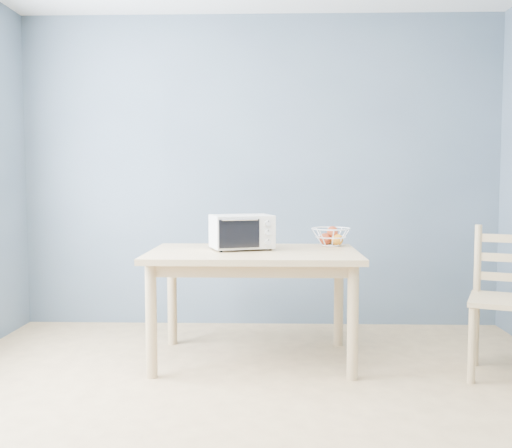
{
  "coord_description": "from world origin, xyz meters",
  "views": [
    {
      "loc": [
        0.1,
        -2.56,
        1.21
      ],
      "look_at": [
        -0.01,
        1.27,
        0.93
      ],
      "focal_mm": 40.0,
      "sensor_mm": 36.0,
      "label": 1
    }
  ],
  "objects_px": {
    "dining_table": "(253,266)",
    "toaster_oven": "(239,231)",
    "fruit_basket": "(331,236)",
    "dining_chair": "(507,303)"
  },
  "relations": [
    {
      "from": "dining_table",
      "to": "fruit_basket",
      "type": "distance_m",
      "value": 0.66
    },
    {
      "from": "dining_table",
      "to": "fruit_basket",
      "type": "xyz_separation_m",
      "value": [
        0.55,
        0.31,
        0.17
      ]
    },
    {
      "from": "dining_chair",
      "to": "dining_table",
      "type": "bearing_deg",
      "value": -167.18
    },
    {
      "from": "dining_table",
      "to": "toaster_oven",
      "type": "distance_m",
      "value": 0.25
    },
    {
      "from": "dining_table",
      "to": "toaster_oven",
      "type": "height_order",
      "value": "toaster_oven"
    },
    {
      "from": "toaster_oven",
      "to": "fruit_basket",
      "type": "xyz_separation_m",
      "value": [
        0.65,
        0.25,
        -0.05
      ]
    },
    {
      "from": "dining_table",
      "to": "fruit_basket",
      "type": "bearing_deg",
      "value": 28.98
    },
    {
      "from": "toaster_oven",
      "to": "dining_chair",
      "type": "height_order",
      "value": "toaster_oven"
    },
    {
      "from": "fruit_basket",
      "to": "dining_chair",
      "type": "distance_m",
      "value": 1.24
    },
    {
      "from": "dining_table",
      "to": "dining_chair",
      "type": "relative_size",
      "value": 1.5
    }
  ]
}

